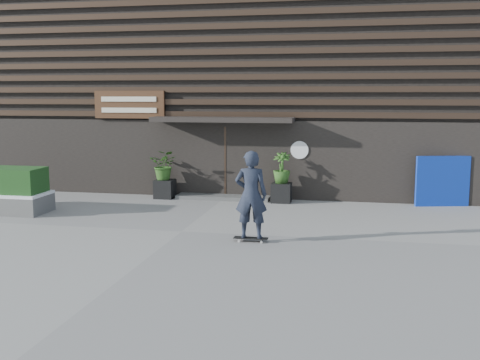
% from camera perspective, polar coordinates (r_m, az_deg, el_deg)
% --- Properties ---
extents(ground, '(80.00, 80.00, 0.00)m').
position_cam_1_polar(ground, '(14.32, -5.77, -5.06)').
color(ground, gray).
rests_on(ground, ground).
extents(entrance_step, '(3.00, 0.80, 0.12)m').
position_cam_1_polar(entrance_step, '(18.66, -1.64, -1.69)').
color(entrance_step, '#4A4A47').
rests_on(entrance_step, ground).
extents(planter_pot_left, '(0.60, 0.60, 0.60)m').
position_cam_1_polar(planter_pot_left, '(18.94, -7.39, -0.87)').
color(planter_pot_left, black).
rests_on(planter_pot_left, ground).
extents(bamboo_left, '(0.86, 0.75, 0.96)m').
position_cam_1_polar(bamboo_left, '(18.83, -7.43, 1.47)').
color(bamboo_left, '#2D591E').
rests_on(bamboo_left, planter_pot_left).
extents(planter_pot_right, '(0.60, 0.60, 0.60)m').
position_cam_1_polar(planter_pot_right, '(18.10, 4.09, -1.25)').
color(planter_pot_right, black).
rests_on(planter_pot_right, ground).
extents(bamboo_right, '(0.54, 0.54, 0.96)m').
position_cam_1_polar(bamboo_right, '(17.98, 4.12, 1.20)').
color(bamboo_right, '#2D591E').
rests_on(bamboo_right, planter_pot_right).
extents(blue_tarp, '(1.60, 0.50, 1.51)m').
position_cam_1_polar(blue_tarp, '(18.37, 19.28, -0.11)').
color(blue_tarp, '#0C2BA5').
rests_on(blue_tarp, ground).
extents(building, '(18.00, 11.00, 8.00)m').
position_cam_1_polar(building, '(23.64, 1.26, 9.98)').
color(building, black).
rests_on(building, ground).
extents(skateboarder, '(0.78, 0.53, 2.09)m').
position_cam_1_polar(skateboarder, '(13.05, 1.08, -1.46)').
color(skateboarder, black).
rests_on(skateboarder, ground).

